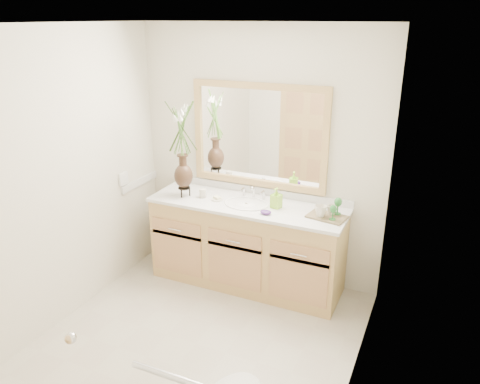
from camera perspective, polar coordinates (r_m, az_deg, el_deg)
The scene contains 23 objects.
floor at distance 3.92m, azimuth -5.43°, elevation -17.93°, with size 2.60×2.60×0.00m, color #BDB7A2.
ceiling at distance 3.07m, azimuth -7.01°, elevation 19.76°, with size 2.40×2.60×0.02m, color white.
wall_back at distance 4.42m, azimuth 2.37°, elevation 4.33°, with size 2.40×0.02×2.40m, color silver.
wall_front at distance 2.41m, azimuth -22.13°, elevation -12.03°, with size 2.40×0.02×2.40m, color silver.
wall_left at distance 4.02m, azimuth -21.07°, elevation 1.28°, with size 0.02×2.60×2.40m, color silver.
wall_right at distance 2.94m, azimuth 14.66°, elevation -5.05°, with size 0.02×2.60×2.40m, color silver.
vanity at distance 4.47m, azimuth 0.84°, elevation -6.51°, with size 1.80×0.55×0.80m.
counter at distance 4.30m, azimuth 0.86°, elevation -1.58°, with size 1.84×0.57×0.03m, color silver.
sink at distance 4.30m, azimuth 0.77°, elevation -2.14°, with size 0.38×0.34×0.23m.
mirror at distance 4.34m, azimuth 2.30°, elevation 6.85°, with size 1.32×0.04×0.97m.
switch_plate at distance 4.62m, azimuth -14.03°, elevation 1.58°, with size 0.02×0.12×0.12m, color white.
door at distance 2.72m, azimuth -25.87°, elevation -13.61°, with size 0.80×0.03×2.00m, color tan.
grab_bar at distance 2.21m, azimuth -6.61°, elevation -22.00°, with size 0.03×0.03×0.55m, color silver.
flower_vase at distance 4.33m, azimuth -7.11°, elevation 6.67°, with size 0.21×0.21×0.85m.
tumbler at distance 4.43m, azimuth -4.58°, elevation -0.13°, with size 0.07×0.07×0.08m, color beige.
soap_dish at distance 4.37m, azimuth -2.82°, elevation -0.85°, with size 0.11×0.11×0.03m.
soap_bottle at distance 4.18m, azimuth 4.45°, elevation -0.84°, with size 0.08×0.08×0.17m, color #90D331.
purple_dish at distance 4.06m, azimuth 3.15°, elevation -2.47°, with size 0.10×0.08×0.03m, color #4C256F.
tray at distance 4.06m, azimuth 10.55°, elevation -2.98°, with size 0.32×0.21×0.02m, color brown.
mug_left at distance 4.02m, azimuth 9.80°, elevation -2.26°, with size 0.10×0.10×0.10m, color beige.
mug_right at distance 4.08m, azimuth 11.10°, elevation -2.11°, with size 0.09×0.08×0.09m, color beige.
goblet_front at distance 3.96m, azimuth 11.29°, elevation -2.15°, with size 0.06×0.06×0.13m.
goblet_back at distance 4.07m, azimuth 11.87°, elevation -1.32°, with size 0.07×0.07×0.15m.
Camera 1 is at (1.58, -2.64, 2.44)m, focal length 35.00 mm.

